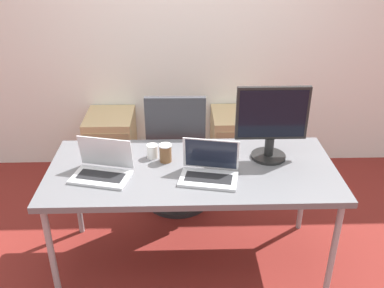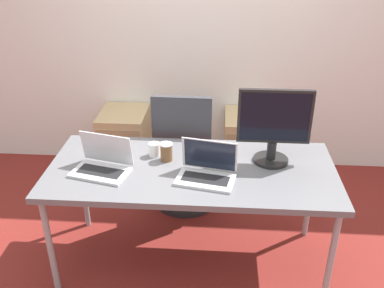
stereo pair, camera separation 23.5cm
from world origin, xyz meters
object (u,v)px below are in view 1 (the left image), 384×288
(laptop_right, at_px, (103,169))
(laptop_left, at_px, (209,170))
(office_chair, at_px, (177,165))
(cabinet_right, at_px, (234,144))
(coffee_cup_white, at_px, (152,151))
(coffee_cup_brown, at_px, (165,153))
(cabinet_left, at_px, (112,146))
(monitor, at_px, (271,123))

(laptop_right, bearing_deg, laptop_left, -3.57)
(office_chair, distance_m, laptop_left, 0.93)
(cabinet_right, height_order, coffee_cup_white, coffee_cup_white)
(cabinet_right, xyz_separation_m, laptop_left, (-0.33, -1.31, 0.51))
(coffee_cup_brown, bearing_deg, cabinet_right, 61.41)
(cabinet_left, xyz_separation_m, laptop_right, (0.16, -1.27, 0.51))
(monitor, bearing_deg, laptop_right, -169.58)
(office_chair, bearing_deg, cabinet_left, 140.19)
(coffee_cup_brown, bearing_deg, office_chair, 83.68)
(cabinet_left, distance_m, cabinet_right, 1.14)
(coffee_cup_white, bearing_deg, cabinet_left, 113.42)
(cabinet_right, height_order, coffee_cup_brown, coffee_cup_brown)
(coffee_cup_brown, bearing_deg, laptop_right, -156.66)
(office_chair, height_order, coffee_cup_white, office_chair)
(cabinet_right, bearing_deg, monitor, -85.74)
(cabinet_right, bearing_deg, coffee_cup_white, -123.30)
(coffee_cup_white, bearing_deg, laptop_right, -143.39)
(coffee_cup_white, relative_size, coffee_cup_brown, 0.76)
(laptop_right, bearing_deg, cabinet_left, 97.22)
(laptop_left, xyz_separation_m, monitor, (0.41, 0.24, 0.21))
(laptop_left, distance_m, monitor, 0.52)
(cabinet_right, bearing_deg, coffee_cup_brown, -118.59)
(cabinet_right, bearing_deg, office_chair, -136.52)
(laptop_right, height_order, coffee_cup_white, laptop_right)
(cabinet_left, distance_m, coffee_cup_white, 1.25)
(office_chair, height_order, cabinet_right, office_chair)
(office_chair, bearing_deg, monitor, -42.56)
(laptop_left, height_order, coffee_cup_white, laptop_left)
(laptop_left, relative_size, coffee_cup_white, 4.15)
(laptop_left, bearing_deg, cabinet_left, 121.90)
(monitor, xyz_separation_m, coffee_cup_brown, (-0.68, -0.03, -0.19))
(office_chair, distance_m, coffee_cup_brown, 0.74)
(coffee_cup_white, bearing_deg, office_chair, 74.10)
(office_chair, relative_size, laptop_left, 2.76)
(cabinet_left, xyz_separation_m, monitor, (1.22, -1.07, 0.71))
(office_chair, distance_m, cabinet_left, 0.80)
(coffee_cup_brown, bearing_deg, laptop_left, -37.15)
(cabinet_right, relative_size, monitor, 1.25)
(cabinet_right, height_order, monitor, monitor)
(laptop_left, height_order, coffee_cup_brown, laptop_left)
(coffee_cup_brown, bearing_deg, monitor, 2.57)
(monitor, bearing_deg, coffee_cup_white, 178.30)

